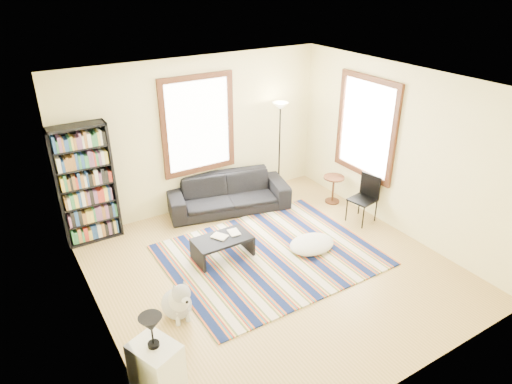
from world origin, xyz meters
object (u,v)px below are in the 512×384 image
bookshelf (86,185)px  dog (176,297)px  sofa (228,193)px  folding_chair (362,200)px  coffee_table (223,248)px  floor_lamp (279,149)px  white_cabinet (157,371)px  side_table (333,189)px  floor_cushion (312,244)px

bookshelf → dog: (0.44, -2.51, -0.70)m
sofa → folding_chair: (1.81, -1.66, 0.10)m
sofa → coffee_table: 1.63m
coffee_table → floor_lamp: floor_lamp is taller
bookshelf → white_cabinet: size_ratio=2.86×
bookshelf → white_cabinet: bookshelf is taller
sofa → floor_lamp: 1.36m
bookshelf → coffee_table: 2.43m
floor_lamp → bookshelf: bearing=177.3°
side_table → dog: 4.10m
sofa → side_table: (1.86, -0.83, -0.06)m
side_table → folding_chair: (-0.05, -0.84, 0.16)m
floor_cushion → floor_lamp: floor_lamp is taller
folding_chair → dog: bearing=178.0°
bookshelf → floor_lamp: size_ratio=1.08×
bookshelf → folding_chair: bookshelf is taller
coffee_table → floor_lamp: 2.65m
sofa → side_table: sofa is taller
sofa → coffee_table: sofa is taller
bookshelf → floor_lamp: (3.65, -0.17, -0.07)m
floor_lamp → folding_chair: bearing=-71.4°
sofa → side_table: size_ratio=4.14×
floor_lamp → sofa: bearing=-175.3°
side_table → dog: dog is taller
floor_cushion → white_cabinet: white_cabinet is taller
floor_cushion → floor_lamp: 2.31m
sofa → side_table: 2.04m
sofa → bookshelf: size_ratio=1.12×
floor_lamp → coffee_table: bearing=-144.5°
coffee_table → side_table: size_ratio=1.67×
sofa → dog: 2.99m
side_table → dog: size_ratio=0.89×
sofa → folding_chair: size_ratio=2.60×
coffee_table → white_cabinet: size_ratio=1.29×
coffee_table → white_cabinet: (-1.79, -1.92, 0.17)m
white_cabinet → floor_lamp: bearing=19.7°
dog → side_table: bearing=19.1°
bookshelf → side_table: 4.49m
bookshelf → floor_cushion: (2.92, -2.20, -0.90)m
sofa → dog: sofa is taller
floor_cushion → side_table: size_ratio=1.45×
bookshelf → floor_lamp: 3.65m
coffee_table → floor_cushion: (1.34, -0.55, -0.08)m
dog → bookshelf: bearing=99.0°
dog → coffee_table: bearing=36.0°
coffee_table → floor_lamp: size_ratio=0.48×
bookshelf → folding_chair: 4.70m
floor_cushion → white_cabinet: bearing=-156.4°
coffee_table → dog: 1.43m
side_table → white_cabinet: bearing=-151.2°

